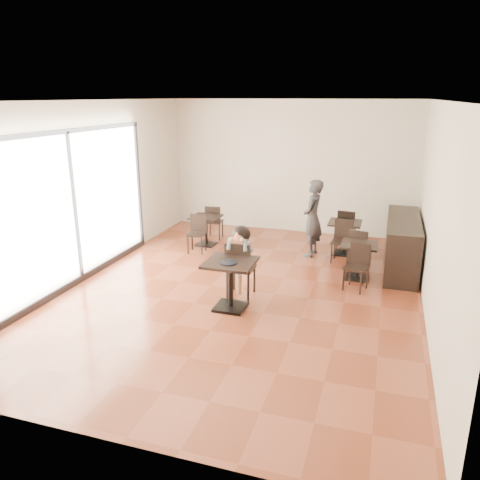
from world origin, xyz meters
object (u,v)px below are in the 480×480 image
at_px(child_table, 231,285).
at_px(chair_back_a, 347,228).
at_px(cafe_table_mid, 358,261).
at_px(chair_mid_a, 360,249).
at_px(chair_mid_b, 356,268).
at_px(chair_back_b, 342,242).
at_px(cafe_table_left, 206,231).
at_px(cafe_table_back, 344,238).
at_px(child, 241,261).
at_px(chair_left_a, 214,222).
at_px(chair_left_b, 197,234).
at_px(child_chair, 241,268).
at_px(adult_patron, 313,218).

xyz_separation_m(child_table, chair_back_a, (1.46, 3.85, 0.03)).
distance_m(cafe_table_mid, chair_mid_a, 0.55).
bearing_deg(chair_mid_b, cafe_table_mid, 106.17).
relative_size(chair_mid_b, chair_back_b, 0.95).
distance_m(cafe_table_left, cafe_table_back, 3.07).
bearing_deg(cafe_table_left, child_table, -61.90).
bearing_deg(cafe_table_back, chair_mid_b, -78.58).
xyz_separation_m(child_table, child, (0.00, 0.55, 0.21)).
relative_size(chair_mid_a, chair_back_a, 0.95).
height_order(cafe_table_back, chair_left_a, chair_left_a).
bearing_deg(cafe_table_mid, child, -143.29).
xyz_separation_m(child_table, cafe_table_left, (-1.60, 2.99, -0.06)).
height_order(cafe_table_left, chair_mid_b, chair_mid_b).
height_order(child_table, child, child).
relative_size(child_table, chair_mid_a, 0.98).
distance_m(cafe_table_back, chair_left_a, 3.06).
xyz_separation_m(child_table, chair_left_b, (-1.60, 2.44, 0.00)).
xyz_separation_m(child, chair_mid_b, (1.84, 0.82, -0.20)).
relative_size(cafe_table_mid, chair_back_b, 0.79).
bearing_deg(child, chair_left_a, 118.10).
bearing_deg(child_chair, child, -180.00).
bearing_deg(chair_mid_b, cafe_table_left, 170.98).
distance_m(child_chair, chair_left_a, 3.39).
height_order(child_chair, chair_back_a, child_chair).
relative_size(cafe_table_left, chair_back_a, 0.79).
bearing_deg(chair_left_a, cafe_table_back, 169.21).
xyz_separation_m(chair_left_a, chair_back_b, (3.05, -0.80, 0.02)).
xyz_separation_m(chair_mid_a, chair_back_b, (-0.39, 0.27, 0.02)).
distance_m(child_table, chair_mid_b, 2.30).
distance_m(child_table, chair_left_b, 2.92).
relative_size(adult_patron, chair_mid_a, 2.00).
xyz_separation_m(cafe_table_left, chair_back_b, (3.05, -0.25, 0.09)).
bearing_deg(chair_mid_a, chair_back_b, -18.74).
bearing_deg(chair_back_a, cafe_table_left, 20.76).
height_order(child_chair, cafe_table_mid, child_chair).
bearing_deg(adult_patron, chair_mid_a, 68.53).
xyz_separation_m(child_chair, child, (0.00, 0.00, 0.12)).
relative_size(child_chair, cafe_table_back, 1.36).
distance_m(chair_mid_a, chair_back_b, 0.47).
bearing_deg(chair_left_a, chair_mid_a, 156.60).
distance_m(cafe_table_back, chair_back_b, 0.55).
relative_size(cafe_table_back, chair_mid_b, 0.87).
distance_m(chair_mid_a, chair_left_a, 3.60).
distance_m(chair_mid_b, chair_back_a, 2.50).
xyz_separation_m(cafe_table_mid, chair_back_a, (-0.39, 1.92, 0.09)).
height_order(cafe_table_back, chair_mid_a, chair_mid_a).
distance_m(chair_back_a, chair_back_b, 1.10).
bearing_deg(cafe_table_back, child, -117.93).
distance_m(child, chair_mid_b, 2.03).
relative_size(child, cafe_table_back, 1.71).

